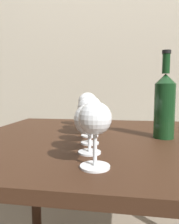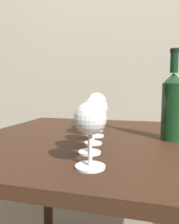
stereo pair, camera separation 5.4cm
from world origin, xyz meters
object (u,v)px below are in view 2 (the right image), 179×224
at_px(wine_glass_amber, 90,121).
at_px(wine_glass_white, 97,102).
at_px(wine_glass_chardonnay, 93,117).
at_px(wine_glass_rose, 95,109).
at_px(wine_bottle, 172,105).
at_px(wine_glass_port, 90,121).
at_px(wine_glass_cabernet, 95,110).

bearing_deg(wine_glass_amber, wine_glass_white, 100.84).
height_order(wine_glass_chardonnay, wine_glass_rose, wine_glass_rose).
bearing_deg(wine_glass_chardonnay, wine_glass_amber, -78.46).
bearing_deg(wine_bottle, wine_glass_port, -137.21).
bearing_deg(wine_glass_chardonnay, wine_glass_rose, 98.72).
bearing_deg(wine_glass_port, wine_glass_amber, -74.94).
xyz_separation_m(wine_glass_port, wine_glass_chardonnay, (-0.01, 0.10, -0.00)).
bearing_deg(wine_glass_amber, wine_glass_cabernet, 101.17).
xyz_separation_m(wine_glass_port, wine_glass_rose, (-0.03, 0.20, 0.01)).
xyz_separation_m(wine_glass_port, wine_bottle, (0.23, 0.22, 0.03)).
relative_size(wine_glass_amber, wine_glass_rose, 0.97).
height_order(wine_glass_chardonnay, wine_glass_cabernet, wine_glass_cabernet).
height_order(wine_glass_cabernet, wine_bottle, wine_bottle).
relative_size(wine_glass_amber, wine_bottle, 0.48).
bearing_deg(wine_glass_rose, wine_glass_white, 101.24).
bearing_deg(wine_glass_white, wine_glass_chardonnay, -79.61).
xyz_separation_m(wine_glass_rose, wine_glass_white, (-0.04, 0.21, 0.01)).
height_order(wine_glass_port, wine_glass_chardonnay, wine_glass_port).
height_order(wine_glass_chardonnay, wine_glass_white, wine_glass_white).
bearing_deg(wine_glass_port, wine_bottle, 42.79).
relative_size(wine_glass_port, wine_glass_chardonnay, 1.06).
xyz_separation_m(wine_glass_cabernet, wine_bottle, (0.29, -0.09, 0.03)).
bearing_deg(wine_glass_white, wine_glass_amber, -79.16).
bearing_deg(wine_glass_port, wine_glass_chardonnay, 97.78).
bearing_deg(wine_glass_rose, wine_glass_cabernet, 103.01).
height_order(wine_glass_port, wine_glass_white, wine_glass_white).
bearing_deg(wine_glass_cabernet, wine_glass_white, 99.61).
xyz_separation_m(wine_glass_port, wine_glass_white, (-0.07, 0.41, 0.02)).
distance_m(wine_glass_amber, wine_glass_cabernet, 0.41).
distance_m(wine_glass_port, wine_glass_chardonnay, 0.10).
distance_m(wine_glass_amber, wine_glass_rose, 0.31).
bearing_deg(wine_glass_cabernet, wine_glass_port, -80.16).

